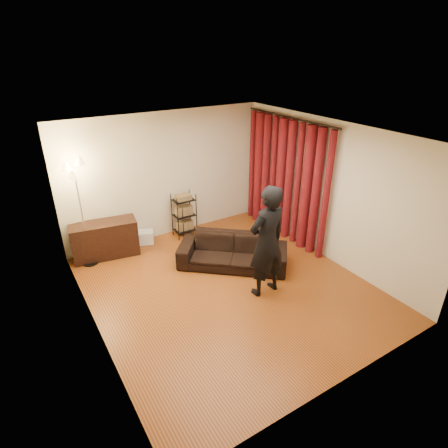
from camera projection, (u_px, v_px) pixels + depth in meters
floor at (228, 287)px, 6.64m from camera, size 5.00×5.00×0.00m
ceiling at (229, 135)px, 5.46m from camera, size 5.00×5.00×0.00m
wall_back at (166, 176)px, 7.96m from camera, size 5.00×0.00×5.00m
wall_front at (349, 300)px, 4.14m from camera, size 5.00×0.00×5.00m
wall_left at (86, 256)px, 4.99m from camera, size 0.00×5.00×5.00m
wall_right at (328, 192)px, 7.12m from camera, size 0.00×5.00×5.00m
curtain_rod at (290, 117)px, 7.39m from camera, size 0.04×2.65×0.04m
curtain at (285, 180)px, 7.95m from camera, size 0.22×2.65×2.55m
sofa at (233, 252)px, 7.17m from camera, size 2.08×1.94×0.60m
person at (267, 242)px, 6.12m from camera, size 0.74×0.52×1.96m
media_cabinet at (105, 239)px, 7.47m from camera, size 1.33×0.67×0.74m
storage_boxes at (146, 237)px, 8.05m from camera, size 0.41×0.37×0.28m
wire_shelf at (184, 215)px, 8.23m from camera, size 0.53×0.46×0.99m
floor_lamp at (82, 215)px, 6.92m from camera, size 0.50×0.50×2.09m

